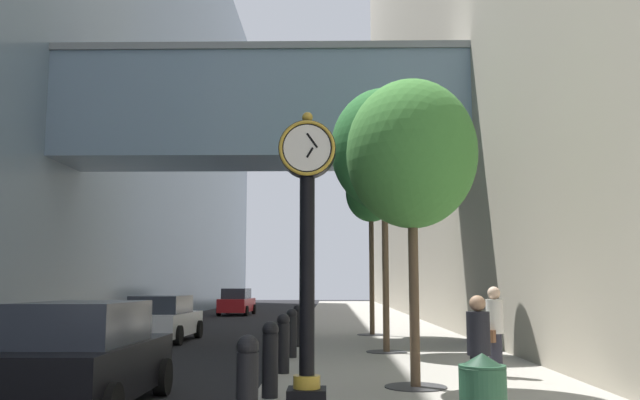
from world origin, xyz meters
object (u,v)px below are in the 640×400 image
at_px(bollard_nearest, 247,385).
at_px(bollard_third, 283,342).
at_px(street_tree_mid_near, 384,150).
at_px(car_white_far, 162,319).
at_px(trash_bin, 483,400).
at_px(street_tree_mid_far, 371,195).
at_px(street_tree_near, 412,155).
at_px(car_black_mid, 85,358).
at_px(car_red_near, 237,302).
at_px(bollard_fifth, 298,325).
at_px(pedestrian_by_clock, 479,349).
at_px(street_clock, 307,244).
at_px(pedestrian_walking, 495,328).
at_px(bollard_second, 270,357).
at_px(bollard_fourth, 292,332).

bearing_deg(bollard_nearest, bollard_third, 90.00).
distance_m(bollard_third, street_tree_mid_near, 7.02).
relative_size(street_tree_mid_near, car_white_far, 1.65).
relative_size(street_tree_mid_near, trash_bin, 6.94).
bearing_deg(bollard_nearest, street_tree_mid_far, 81.41).
xyz_separation_m(street_tree_near, car_black_mid, (-5.33, -1.58, -3.52)).
relative_size(street_tree_mid_near, car_red_near, 1.59).
bearing_deg(bollard_fifth, car_red_near, 102.28).
height_order(bollard_third, pedestrian_by_clock, pedestrian_by_clock).
height_order(street_tree_near, car_red_near, street_tree_near).
xyz_separation_m(street_tree_near, pedestrian_by_clock, (0.66, -2.15, -3.32)).
height_order(bollard_nearest, car_white_far, car_white_far).
bearing_deg(trash_bin, street_clock, 134.40).
bearing_deg(car_white_far, street_clock, -67.95).
xyz_separation_m(bollard_third, car_black_mid, (-2.85, -3.41, 0.04)).
distance_m(bollard_third, pedestrian_walking, 4.29).
xyz_separation_m(car_black_mid, car_white_far, (-2.00, 12.67, -0.04)).
bearing_deg(street_tree_mid_near, pedestrian_walking, -69.33).
bearing_deg(street_tree_near, pedestrian_walking, 39.23).
bearing_deg(street_clock, pedestrian_walking, 47.22).
bearing_deg(street_tree_mid_far, car_red_near, 111.88).
bearing_deg(pedestrian_walking, bollard_second, -148.81).
bearing_deg(street_tree_near, bollard_second, -155.58).
bearing_deg(car_white_far, pedestrian_walking, -46.61).
relative_size(street_clock, bollard_fifth, 3.58).
bearing_deg(car_white_far, bollard_second, -68.36).
height_order(bollard_fourth, street_tree_near, street_tree_near).
xyz_separation_m(street_tree_mid_near, street_tree_mid_far, (0.00, 6.18, -0.43)).
height_order(bollard_second, car_black_mid, car_black_mid).
bearing_deg(car_black_mid, street_clock, -14.20).
bearing_deg(car_white_far, street_tree_near, -56.54).
bearing_deg(bollard_second, bollard_third, 90.00).
distance_m(bollard_fifth, pedestrian_by_clock, 10.38).
relative_size(bollard_nearest, bollard_fourth, 1.00).
relative_size(bollard_second, pedestrian_by_clock, 0.74).
height_order(bollard_nearest, bollard_second, same).
height_order(bollard_fourth, car_red_near, car_red_near).
bearing_deg(street_tree_near, pedestrian_by_clock, -72.84).
distance_m(bollard_nearest, bollard_fourth, 8.87).
xyz_separation_m(street_clock, pedestrian_walking, (3.62, 3.91, -1.45)).
height_order(street_tree_near, street_tree_mid_far, street_tree_mid_far).
bearing_deg(car_white_far, car_red_near, 90.79).
bearing_deg(street_tree_mid_near, bollard_fifth, 147.74).
relative_size(bollard_nearest, car_black_mid, 0.29).
bearing_deg(bollard_fourth, bollard_third, -90.00).
bearing_deg(bollard_fifth, street_tree_near, -72.22).
height_order(pedestrian_by_clock, car_black_mid, pedestrian_by_clock).
height_order(street_tree_mid_far, car_red_near, street_tree_mid_far).
height_order(car_black_mid, car_white_far, car_black_mid).
bearing_deg(street_clock, bollard_nearest, -111.55).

